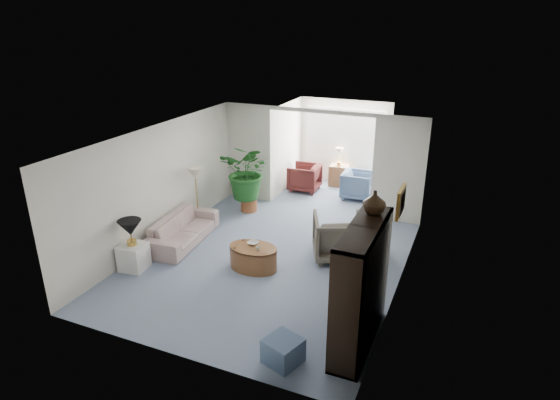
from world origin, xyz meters
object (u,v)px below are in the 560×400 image
at_px(framed_picture, 402,202).
at_px(floor_lamp, 195,173).
at_px(wingback_chair, 338,237).
at_px(sunroom_chair_maroon, 304,178).
at_px(sunroom_chair_blue, 358,185).
at_px(end_table, 134,257).
at_px(sunroom_table, 338,175).
at_px(cabinet_urn, 375,202).
at_px(coffee_bowl, 253,243).
at_px(plant_pot, 249,205).
at_px(ottoman, 283,351).
at_px(sofa, 183,229).
at_px(side_table_dark, 376,244).
at_px(coffee_table, 253,258).
at_px(coffee_cup, 258,249).
at_px(entertainment_cabinet, 361,287).
at_px(table_lamp, 130,228).

relative_size(framed_picture, floor_lamp, 1.39).
height_order(wingback_chair, sunroom_chair_maroon, wingback_chair).
bearing_deg(sunroom_chair_blue, end_table, 148.70).
bearing_deg(sunroom_table, cabinet_urn, -69.48).
height_order(coffee_bowl, plant_pot, coffee_bowl).
xyz_separation_m(wingback_chair, sunroom_chair_blue, (-0.48, 3.39, -0.08)).
bearing_deg(plant_pot, ottoman, -58.33).
height_order(sofa, end_table, sofa).
distance_m(sofa, sunroom_chair_blue, 4.88).
height_order(sunroom_chair_maroon, sunroom_table, sunroom_chair_maroon).
bearing_deg(side_table_dark, framed_picture, -63.58).
distance_m(coffee_table, sunroom_table, 5.22).
bearing_deg(ottoman, sunroom_chair_maroon, 108.10).
height_order(coffee_cup, ottoman, coffee_cup).
relative_size(end_table, coffee_cup, 5.62).
distance_m(end_table, coffee_table, 2.28).
height_order(coffee_bowl, side_table_dark, side_table_dark).
xyz_separation_m(sofa, entertainment_cabinet, (4.27, -1.79, 0.65)).
distance_m(coffee_table, wingback_chair, 1.73).
bearing_deg(sunroom_chair_maroon, floor_lamp, -27.00).
bearing_deg(framed_picture, coffee_table, -175.30).
distance_m(coffee_bowl, plant_pot, 2.79).
relative_size(sofa, side_table_dark, 3.40).
distance_m(coffee_bowl, cabinet_urn, 3.06).
distance_m(wingback_chair, side_table_dark, 0.78).
distance_m(table_lamp, coffee_table, 2.36).
bearing_deg(table_lamp, framed_picture, 13.58).
height_order(plant_pot, sunroom_table, sunroom_table).
xyz_separation_m(coffee_cup, sunroom_chair_maroon, (-0.78, 4.56, -0.12)).
bearing_deg(ottoman, sunroom_chair_blue, 95.81).
bearing_deg(wingback_chair, plant_pot, -51.41).
bearing_deg(floor_lamp, sunroom_chair_maroon, 65.59).
height_order(framed_picture, coffee_cup, framed_picture).
bearing_deg(sunroom_chair_blue, cabinet_urn, -166.62).
bearing_deg(framed_picture, wingback_chair, 146.13).
distance_m(wingback_chair, plant_pot, 3.10).
distance_m(sofa, coffee_bowl, 1.87).
xyz_separation_m(coffee_table, plant_pot, (-1.38, 2.54, -0.07)).
bearing_deg(end_table, sunroom_table, 70.27).
bearing_deg(sunroom_chair_maroon, coffee_cup, 7.14).
relative_size(table_lamp, coffee_table, 0.46).
relative_size(coffee_cup, side_table_dark, 0.15).
relative_size(wingback_chair, entertainment_cabinet, 0.52).
bearing_deg(side_table_dark, floor_lamp, -179.13).
xyz_separation_m(cabinet_urn, plant_pot, (-3.77, 3.39, -1.89)).
bearing_deg(entertainment_cabinet, sunroom_chair_maroon, 117.43).
xyz_separation_m(framed_picture, floor_lamp, (-4.68, 1.09, -0.45)).
bearing_deg(cabinet_urn, wingback_chair, 118.41).
bearing_deg(framed_picture, table_lamp, -166.42).
distance_m(table_lamp, sunroom_table, 6.54).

